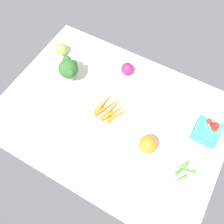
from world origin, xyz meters
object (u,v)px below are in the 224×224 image
(heirloom_tomato_green, at_px, (61,49))
(carrot_bunch, at_px, (111,108))
(berry_basket, at_px, (207,131))
(red_onion_center, at_px, (127,69))
(okra_pile, at_px, (183,171))
(broccoli_head, at_px, (69,69))
(heirloom_tomato_orange, at_px, (148,144))

(heirloom_tomato_green, bearing_deg, carrot_bunch, 156.69)
(berry_basket, bearing_deg, carrot_bunch, 13.08)
(heirloom_tomato_green, xyz_separation_m, berry_basket, (-0.83, 0.07, -0.00))
(red_onion_center, relative_size, okra_pile, 0.54)
(red_onion_center, distance_m, heirloom_tomato_green, 0.37)
(heirloom_tomato_green, height_order, berry_basket, same)
(carrot_bunch, relative_size, okra_pile, 1.33)
(broccoli_head, bearing_deg, carrot_bunch, 168.63)
(red_onion_center, height_order, heirloom_tomato_green, heirloom_tomato_green)
(carrot_bunch, relative_size, berry_basket, 1.48)
(heirloom_tomato_green, distance_m, heirloom_tomato_orange, 0.68)
(red_onion_center, height_order, berry_basket, berry_basket)
(heirloom_tomato_green, xyz_separation_m, okra_pile, (-0.80, 0.28, -0.02))
(carrot_bunch, bearing_deg, broccoli_head, -11.37)
(heirloom_tomato_green, distance_m, berry_basket, 0.83)
(red_onion_center, xyz_separation_m, heirloom_tomato_orange, (-0.26, 0.32, 0.01))
(heirloom_tomato_green, xyz_separation_m, carrot_bunch, (-0.40, 0.17, -0.02))
(carrot_bunch, height_order, berry_basket, berry_basket)
(red_onion_center, height_order, okra_pile, red_onion_center)
(carrot_bunch, distance_m, okra_pile, 0.42)
(heirloom_tomato_green, relative_size, okra_pile, 0.55)
(broccoli_head, bearing_deg, okra_pile, 166.24)
(carrot_bunch, bearing_deg, red_onion_center, -81.04)
(red_onion_center, relative_size, heirloom_tomato_orange, 0.80)
(heirloom_tomato_green, bearing_deg, berry_basket, 174.93)
(carrot_bunch, bearing_deg, okra_pile, 164.71)
(heirloom_tomato_orange, bearing_deg, okra_pile, 173.34)
(red_onion_center, height_order, heirloom_tomato_orange, heirloom_tomato_orange)
(okra_pile, relative_size, heirloom_tomato_orange, 1.49)
(heirloom_tomato_orange, bearing_deg, heirloom_tomato_green, -22.60)
(heirloom_tomato_green, height_order, carrot_bunch, heirloom_tomato_green)
(broccoli_head, bearing_deg, heirloom_tomato_green, -40.96)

